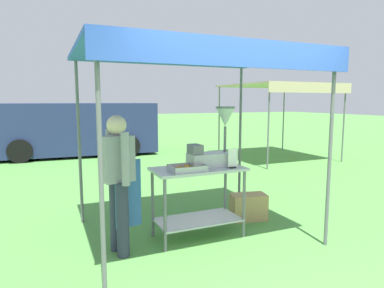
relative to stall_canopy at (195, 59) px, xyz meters
name	(u,v)px	position (x,y,z in m)	size (l,w,h in m)	color
ground_plane	(125,168)	(0.12, 4.83, -2.28)	(70.00, 70.00, 0.00)	#519342
stall_canopy	(195,59)	(0.00, 0.00, 0.00)	(2.87, 2.22, 2.37)	slate
donut_cart	(198,188)	(0.00, -0.10, -1.63)	(1.18, 0.59, 0.92)	#B7B7BC
donut_tray	(187,169)	(-0.20, -0.20, -1.34)	(0.43, 0.30, 0.07)	#B7B7BC
donut_fryer	(214,145)	(0.23, -0.09, -1.08)	(0.63, 0.28, 0.78)	#B7B7BC
menu_sign	(233,160)	(0.40, -0.28, -1.26)	(0.13, 0.05, 0.25)	black
vendor	(119,177)	(-1.03, -0.17, -1.38)	(0.46, 0.54, 1.61)	#2D3347
supply_crate	(248,207)	(0.95, 0.18, -2.09)	(0.56, 0.38, 0.39)	tan
van_navy	(75,128)	(-0.90, 7.59, -1.40)	(5.11, 2.28, 1.69)	navy
neighbour_tent	(279,87)	(4.77, 4.42, -0.10)	(2.82, 2.87, 2.26)	slate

